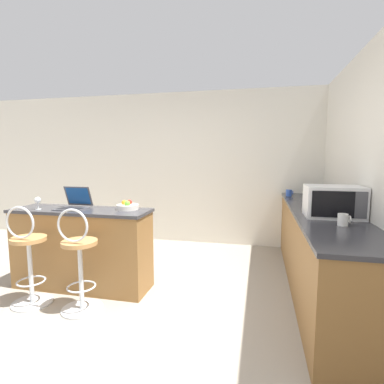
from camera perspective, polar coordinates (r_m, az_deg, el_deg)
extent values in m
plane|color=gray|center=(3.14, -14.95, -22.16)|extent=(20.00, 20.00, 0.00)
cube|color=silver|center=(5.27, -1.73, 4.50)|extent=(12.00, 0.06, 2.60)
cube|color=olive|center=(3.72, -20.18, -10.31)|extent=(1.56, 0.46, 0.88)
cube|color=#333338|center=(3.62, -20.48, -3.34)|extent=(1.59, 0.49, 0.03)
cube|color=olive|center=(3.71, 23.15, -10.49)|extent=(0.61, 3.14, 0.88)
cube|color=#333338|center=(3.61, 23.49, -3.50)|extent=(0.64, 3.17, 0.03)
cylinder|color=silver|center=(3.69, -28.08, -18.07)|extent=(0.40, 0.40, 0.02)
cylinder|color=silver|center=(3.57, -28.39, -13.19)|extent=(0.04, 0.04, 0.66)
torus|color=silver|center=(3.60, -28.29, -14.72)|extent=(0.28, 0.28, 0.02)
cylinder|color=#B7844C|center=(3.47, -28.70, -7.88)|extent=(0.34, 0.34, 0.04)
torus|color=silver|center=(3.36, -29.94, -5.07)|extent=(0.32, 0.02, 0.32)
cylinder|color=silver|center=(3.37, -20.15, -20.14)|extent=(0.40, 0.40, 0.02)
cylinder|color=silver|center=(3.23, -20.40, -14.86)|extent=(0.04, 0.04, 0.66)
torus|color=silver|center=(3.27, -20.32, -16.53)|extent=(0.28, 0.28, 0.02)
cylinder|color=#B7844C|center=(3.12, -20.66, -9.04)|extent=(0.34, 0.34, 0.04)
torus|color=silver|center=(3.00, -21.80, -5.96)|extent=(0.32, 0.02, 0.32)
cube|color=#47474C|center=(3.65, -21.95, -2.97)|extent=(0.33, 0.26, 0.01)
cube|color=black|center=(3.63, -22.13, -2.92)|extent=(0.28, 0.14, 0.00)
cube|color=#47474C|center=(3.74, -20.82, -0.72)|extent=(0.33, 0.09, 0.23)
cube|color=#19478C|center=(3.74, -20.87, -0.70)|extent=(0.29, 0.07, 0.20)
cube|color=white|center=(3.24, 25.35, -1.64)|extent=(0.53, 0.37, 0.31)
cube|color=black|center=(3.05, 25.25, -2.14)|extent=(0.37, 0.01, 0.25)
cube|color=#4C4C51|center=(3.11, 29.52, -2.21)|extent=(0.11, 0.01, 0.25)
cylinder|color=#2D51AD|center=(4.71, 17.97, -0.17)|extent=(0.08, 0.08, 0.10)
torus|color=#2D51AD|center=(4.72, 18.63, -0.12)|extent=(0.01, 0.06, 0.06)
cylinder|color=red|center=(4.13, 21.46, -1.22)|extent=(0.08, 0.08, 0.10)
torus|color=red|center=(4.14, 22.17, -1.17)|extent=(0.01, 0.06, 0.06)
cylinder|color=white|center=(2.89, 26.80, -4.72)|extent=(0.08, 0.08, 0.10)
torus|color=white|center=(2.90, 27.85, -4.63)|extent=(0.01, 0.07, 0.07)
cylinder|color=silver|center=(4.45, 22.42, -0.37)|extent=(0.10, 0.10, 0.16)
cylinder|color=olive|center=(4.44, 22.48, 0.75)|extent=(0.11, 0.11, 0.02)
cylinder|color=silver|center=(3.44, -12.17, -2.81)|extent=(0.24, 0.24, 0.05)
sphere|color=red|center=(3.48, -11.84, -1.94)|extent=(0.06, 0.06, 0.06)
sphere|color=orange|center=(3.47, -12.81, -2.00)|extent=(0.06, 0.06, 0.06)
sphere|color=#66B233|center=(3.39, -12.22, -2.16)|extent=(0.06, 0.06, 0.06)
cylinder|color=silver|center=(3.79, -27.24, -2.92)|extent=(0.06, 0.06, 0.00)
cylinder|color=silver|center=(3.78, -27.27, -2.34)|extent=(0.01, 0.01, 0.07)
sphere|color=silver|center=(3.77, -27.33, -1.36)|extent=(0.07, 0.07, 0.07)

